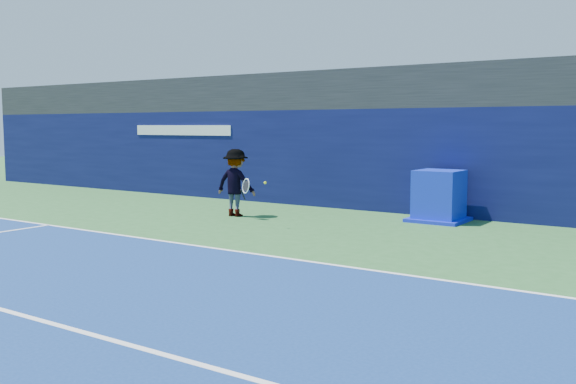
{
  "coord_description": "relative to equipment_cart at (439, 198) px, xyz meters",
  "views": [
    {
      "loc": [
        9.01,
        -6.87,
        2.51
      ],
      "look_at": [
        0.83,
        5.2,
        1.0
      ],
      "focal_mm": 40.0,
      "sensor_mm": 36.0,
      "label": 1
    }
  ],
  "objects": [
    {
      "name": "ground",
      "position": [
        -2.9,
        -9.23,
        -0.62
      ],
      "size": [
        80.0,
        80.0,
        0.0
      ],
      "primitive_type": "plane",
      "color": "#2B612C",
      "rests_on": "ground"
    },
    {
      "name": "baseline",
      "position": [
        -2.9,
        -6.23,
        -0.61
      ],
      "size": [
        24.0,
        0.1,
        0.01
      ],
      "primitive_type": "cube",
      "color": "white",
      "rests_on": "ground"
    },
    {
      "name": "stadium_band",
      "position": [
        -2.9,
        2.27,
        2.98
      ],
      "size": [
        36.0,
        3.0,
        1.2
      ],
      "primitive_type": "cube",
      "color": "black",
      "rests_on": "back_wall_assembly"
    },
    {
      "name": "back_wall_assembly",
      "position": [
        -2.9,
        1.27,
        0.88
      ],
      "size": [
        36.0,
        1.03,
        3.0
      ],
      "color": "#0A0F3C",
      "rests_on": "ground"
    },
    {
      "name": "equipment_cart",
      "position": [
        0.0,
        0.0,
        0.0
      ],
      "size": [
        1.41,
        1.41,
        1.35
      ],
      "color": "#0D20B8",
      "rests_on": "ground"
    },
    {
      "name": "tennis_player",
      "position": [
        -5.04,
        -2.24,
        0.32
      ],
      "size": [
        1.39,
        0.79,
        1.87
      ],
      "color": "white",
      "rests_on": "ground"
    },
    {
      "name": "tennis_ball",
      "position": [
        -3.11,
        -3.49,
        0.51
      ],
      "size": [
        0.07,
        0.07,
        0.07
      ],
      "color": "#C0D017",
      "rests_on": "ground"
    }
  ]
}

